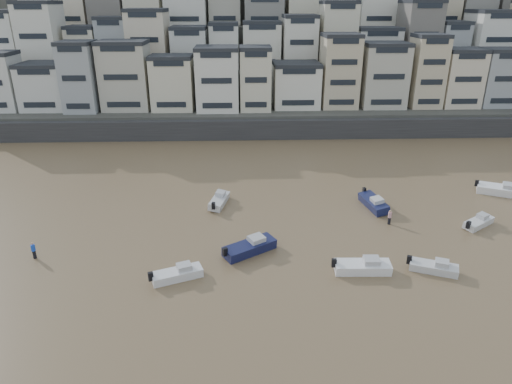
{
  "coord_description": "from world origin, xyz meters",
  "views": [
    {
      "loc": [
        0.37,
        -15.91,
        23.39
      ],
      "look_at": [
        2.06,
        30.0,
        4.0
      ],
      "focal_mm": 32.0,
      "sensor_mm": 36.0,
      "label": 1
    }
  ],
  "objects_px": {
    "boat_b": "(434,266)",
    "boat_a": "(363,265)",
    "boat_f": "(219,199)",
    "boat_c": "(250,246)",
    "person_blue": "(34,250)",
    "boat_e": "(374,202)",
    "boat_d": "(479,221)",
    "boat_g": "(501,189)",
    "boat_j": "(177,272)",
    "person_pink": "(390,217)"
  },
  "relations": [
    {
      "from": "boat_b",
      "to": "boat_a",
      "type": "bearing_deg",
      "value": -159.31
    },
    {
      "from": "boat_b",
      "to": "boat_f",
      "type": "bearing_deg",
      "value": 164.3
    },
    {
      "from": "boat_f",
      "to": "boat_c",
      "type": "height_order",
      "value": "boat_c"
    },
    {
      "from": "person_blue",
      "to": "boat_b",
      "type": "bearing_deg",
      "value": -5.78
    },
    {
      "from": "boat_b",
      "to": "boat_c",
      "type": "distance_m",
      "value": 17.5
    },
    {
      "from": "boat_b",
      "to": "person_blue",
      "type": "bearing_deg",
      "value": -163.69
    },
    {
      "from": "boat_e",
      "to": "boat_b",
      "type": "relative_size",
      "value": 1.25
    },
    {
      "from": "boat_d",
      "to": "boat_a",
      "type": "height_order",
      "value": "boat_a"
    },
    {
      "from": "boat_a",
      "to": "boat_c",
      "type": "bearing_deg",
      "value": 161.19
    },
    {
      "from": "boat_e",
      "to": "boat_d",
      "type": "xyz_separation_m",
      "value": [
        10.41,
        -5.33,
        -0.17
      ]
    },
    {
      "from": "boat_g",
      "to": "boat_a",
      "type": "xyz_separation_m",
      "value": [
        -22.6,
        -17.52,
        -0.09
      ]
    },
    {
      "from": "boat_f",
      "to": "boat_a",
      "type": "xyz_separation_m",
      "value": [
        13.87,
        -15.74,
        0.06
      ]
    },
    {
      "from": "boat_e",
      "to": "boat_d",
      "type": "bearing_deg",
      "value": 52.79
    },
    {
      "from": "boat_j",
      "to": "person_blue",
      "type": "height_order",
      "value": "person_blue"
    },
    {
      "from": "boat_c",
      "to": "boat_a",
      "type": "distance_m",
      "value": 11.09
    },
    {
      "from": "boat_j",
      "to": "person_blue",
      "type": "xyz_separation_m",
      "value": [
        -14.43,
        4.15,
        0.19
      ]
    },
    {
      "from": "boat_g",
      "to": "person_pink",
      "type": "height_order",
      "value": "person_pink"
    },
    {
      "from": "boat_f",
      "to": "person_blue",
      "type": "height_order",
      "value": "person_blue"
    },
    {
      "from": "boat_e",
      "to": "boat_g",
      "type": "height_order",
      "value": "boat_g"
    },
    {
      "from": "boat_j",
      "to": "boat_c",
      "type": "xyz_separation_m",
      "value": [
        6.68,
        4.38,
        0.15
      ]
    },
    {
      "from": "boat_g",
      "to": "person_blue",
      "type": "xyz_separation_m",
      "value": [
        -54.08,
        -13.82,
        0.01
      ]
    },
    {
      "from": "boat_b",
      "to": "boat_c",
      "type": "relative_size",
      "value": 0.77
    },
    {
      "from": "boat_d",
      "to": "person_pink",
      "type": "relative_size",
      "value": 2.67
    },
    {
      "from": "boat_j",
      "to": "boat_f",
      "type": "relative_size",
      "value": 0.95
    },
    {
      "from": "boat_a",
      "to": "person_blue",
      "type": "height_order",
      "value": "person_blue"
    },
    {
      "from": "boat_e",
      "to": "person_pink",
      "type": "bearing_deg",
      "value": -2.67
    },
    {
      "from": "boat_f",
      "to": "person_pink",
      "type": "relative_size",
      "value": 3.01
    },
    {
      "from": "boat_b",
      "to": "boat_d",
      "type": "relative_size",
      "value": 1.01
    },
    {
      "from": "person_pink",
      "to": "boat_e",
      "type": "bearing_deg",
      "value": 97.42
    },
    {
      "from": "boat_f",
      "to": "person_blue",
      "type": "distance_m",
      "value": 21.34
    },
    {
      "from": "boat_e",
      "to": "boat_a",
      "type": "bearing_deg",
      "value": -29.34
    },
    {
      "from": "boat_b",
      "to": "person_pink",
      "type": "height_order",
      "value": "person_pink"
    },
    {
      "from": "boat_g",
      "to": "boat_f",
      "type": "xyz_separation_m",
      "value": [
        -36.47,
        -1.78,
        -0.14
      ]
    },
    {
      "from": "boat_f",
      "to": "boat_d",
      "type": "height_order",
      "value": "boat_f"
    },
    {
      "from": "boat_b",
      "to": "person_pink",
      "type": "distance_m",
      "value": 9.93
    },
    {
      "from": "boat_d",
      "to": "boat_g",
      "type": "bearing_deg",
      "value": 15.82
    },
    {
      "from": "boat_a",
      "to": "boat_b",
      "type": "bearing_deg",
      "value": 0.5
    },
    {
      "from": "boat_e",
      "to": "boat_a",
      "type": "height_order",
      "value": "boat_e"
    },
    {
      "from": "boat_c",
      "to": "boat_d",
      "type": "height_order",
      "value": "boat_c"
    },
    {
      "from": "boat_f",
      "to": "boat_b",
      "type": "bearing_deg",
      "value": -114.61
    },
    {
      "from": "boat_b",
      "to": "boat_f",
      "type": "xyz_separation_m",
      "value": [
        -20.51,
        15.9,
        0.08
      ]
    },
    {
      "from": "boat_g",
      "to": "boat_a",
      "type": "bearing_deg",
      "value": -116.68
    },
    {
      "from": "boat_b",
      "to": "boat_f",
      "type": "relative_size",
      "value": 0.89
    },
    {
      "from": "boat_a",
      "to": "boat_e",
      "type": "bearing_deg",
      "value": 72.65
    },
    {
      "from": "boat_e",
      "to": "boat_c",
      "type": "relative_size",
      "value": 0.97
    },
    {
      "from": "boat_e",
      "to": "person_pink",
      "type": "xyz_separation_m",
      "value": [
        0.58,
        -4.45,
        0.07
      ]
    },
    {
      "from": "boat_g",
      "to": "boat_b",
      "type": "relative_size",
      "value": 1.34
    },
    {
      "from": "boat_j",
      "to": "boat_f",
      "type": "height_order",
      "value": "boat_f"
    },
    {
      "from": "boat_e",
      "to": "boat_a",
      "type": "distance_m",
      "value": 14.99
    },
    {
      "from": "boat_c",
      "to": "boat_d",
      "type": "distance_m",
      "value": 26.19
    }
  ]
}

